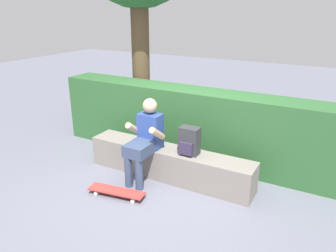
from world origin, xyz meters
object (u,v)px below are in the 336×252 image
Objects in this scene: bench_main at (169,163)px; skateboard_near_person at (117,191)px; backpack_on_bench at (189,141)px; person_skater at (145,138)px.

bench_main is 3.16× the size of skateboard_near_person.
backpack_on_bench is at bearing -1.63° from bench_main.
person_skater reaches higher than bench_main.
bench_main is 2.14× the size of person_skater.
bench_main is 0.54m from backpack_on_bench.
bench_main is 0.55m from person_skater.
skateboard_near_person is at bearing -113.60° from bench_main.
person_skater is (-0.28, -0.21, 0.43)m from bench_main.
person_skater is 3.04× the size of backpack_on_bench.
skateboard_near_person is (-0.36, -0.83, -0.16)m from bench_main.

